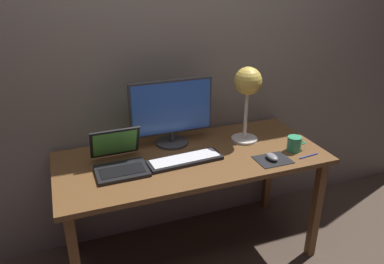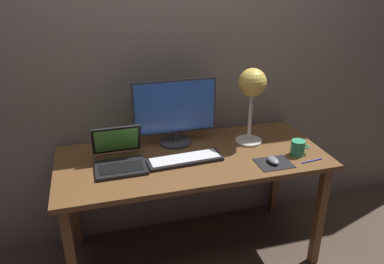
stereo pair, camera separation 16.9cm
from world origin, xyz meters
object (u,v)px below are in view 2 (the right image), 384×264
Objects in this scene: mouse at (273,160)px; coffee_mug at (298,148)px; laptop at (119,154)px; desk_lamp at (252,88)px; monitor at (175,110)px; pen at (312,161)px; keyboard_main at (185,159)px.

mouse is 0.80× the size of coffee_mug.
desk_lamp is (0.83, 0.07, 0.30)m from laptop.
mouse is (0.85, -0.23, -0.04)m from laptop.
mouse is 0.20m from coffee_mug.
laptop is 2.63× the size of coffee_mug.
laptop is 0.89m from mouse.
monitor is 3.74× the size of pen.
coffee_mug is (1.05, -0.18, -0.01)m from laptop.
laptop is at bearing 164.62° from mouse.
laptop is 2.25× the size of pen.
monitor reaches higher than coffee_mug.
coffee_mug is at bearing 111.02° from pen.
monitor is 0.45m from laptop.
mouse is 0.23m from pen.
monitor is at bearing 89.07° from keyboard_main.
desk_lamp is at bearing 4.74° from laptop.
laptop is (-0.37, 0.07, 0.05)m from keyboard_main.
keyboard_main is 0.60m from desk_lamp.
mouse reaches higher than keyboard_main.
desk_lamp is at bearing -14.08° from monitor.
laptop is (-0.37, -0.18, -0.16)m from monitor.
laptop is 1.06m from coffee_mug.
monitor is 0.49m from desk_lamp.
coffee_mug is (0.67, -0.36, -0.18)m from monitor.
laptop is at bearing -153.77° from monitor.
pen is at bearing -32.92° from monitor.
keyboard_main is (-0.00, -0.26, -0.21)m from monitor.
monitor reaches higher than mouse.
desk_lamp is at bearing 130.87° from coffee_mug.
coffee_mug reaches higher than pen.
pen is (1.08, -0.28, -0.06)m from laptop.
monitor is 0.87m from pen.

